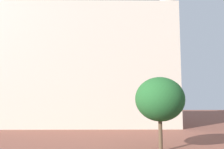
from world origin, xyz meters
TOP-DOWN VIEW (x-y plane):
  - landmark_building at (-2.97, 32.92)m, footprint 25.58×12.80m
  - tree_curb_far at (3.77, 15.38)m, footprint 3.81×3.81m

SIDE VIEW (x-z plane):
  - tree_curb_far at x=3.77m, z-range 1.11..6.79m
  - landmark_building at x=-2.97m, z-range -8.28..30.90m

